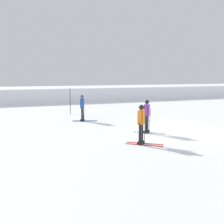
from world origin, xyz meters
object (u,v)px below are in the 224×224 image
at_px(skier_blue, 82,107).
at_px(skier_orange, 141,123).
at_px(trail_marker_pole, 70,101).
at_px(skier_purple, 147,115).

height_order(skier_blue, skier_orange, same).
relative_size(skier_orange, trail_marker_pole, 0.85).
distance_m(skier_blue, trail_marker_pole, 3.32).
bearing_deg(trail_marker_pole, skier_purple, -74.87).
xyz_separation_m(skier_purple, skier_blue, (-2.12, 4.74, -0.00)).
bearing_deg(skier_purple, skier_blue, 114.13).
bearing_deg(skier_blue, trail_marker_pole, 90.96).
relative_size(skier_purple, skier_orange, 1.00).
relative_size(skier_purple, trail_marker_pole, 0.85).
height_order(skier_purple, skier_blue, same).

